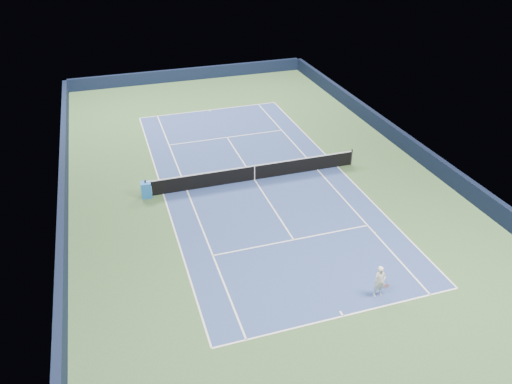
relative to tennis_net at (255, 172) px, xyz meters
name	(u,v)px	position (x,y,z in m)	size (l,w,h in m)	color
ground	(255,180)	(0.00, 0.00, -0.50)	(40.00, 40.00, 0.00)	#375830
wall_far	(189,74)	(0.00, 19.82, 0.05)	(22.00, 0.35, 1.10)	#111833
wall_right	(412,148)	(10.82, 0.00, 0.05)	(0.35, 40.00, 1.10)	black
wall_left	(63,201)	(-10.82, 0.00, 0.05)	(0.35, 40.00, 1.10)	#101932
court_surface	(255,180)	(0.00, 0.00, -0.50)	(10.97, 23.77, 0.01)	navy
baseline_far	(209,110)	(0.00, 11.88, -0.50)	(10.97, 0.08, 0.00)	white
baseline_near	(343,316)	(0.00, -11.88, -0.50)	(10.97, 0.08, 0.00)	white
sideline_doubles_right	(337,167)	(5.49, 0.00, -0.50)	(0.08, 23.77, 0.00)	white
sideline_doubles_left	(163,194)	(-5.49, 0.00, -0.50)	(0.08, 23.77, 0.00)	white
sideline_singles_right	(317,170)	(4.12, 0.00, -0.50)	(0.08, 23.77, 0.00)	white
sideline_singles_left	(187,190)	(-4.12, 0.00, -0.50)	(0.08, 23.77, 0.00)	white
service_line_far	(227,137)	(0.00, 6.40, -0.50)	(8.23, 0.08, 0.00)	white
service_line_near	(294,240)	(0.00, -6.40, -0.50)	(8.23, 0.08, 0.00)	white
center_service_line	(255,180)	(0.00, 0.00, -0.50)	(0.08, 12.80, 0.00)	white
center_mark_far	(210,111)	(0.00, 11.73, -0.50)	(0.08, 0.30, 0.00)	white
center_mark_near	(342,314)	(0.00, -11.73, -0.50)	(0.08, 0.30, 0.00)	white
tennis_net	(255,172)	(0.00, 0.00, 0.00)	(12.90, 0.10, 1.07)	black
sponsor_cube	(146,190)	(-6.40, -0.01, -0.04)	(0.62, 0.56, 0.93)	blue
tennis_player	(380,282)	(1.96, -11.20, 0.25)	(0.73, 1.22, 2.60)	white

